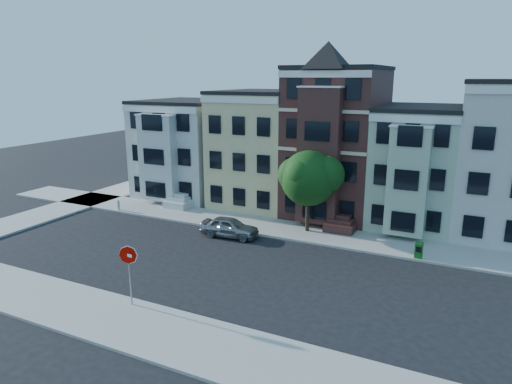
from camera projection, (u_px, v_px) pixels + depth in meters
The scene contains 13 objects.
ground at pixel (265, 274), 27.21m from camera, with size 120.00×120.00×0.00m, color black.
far_sidewalk at pixel (310, 233), 34.17m from camera, with size 60.00×4.00×0.15m, color #9E9B93.
near_sidewalk at pixel (189, 341), 20.21m from camera, with size 60.00×4.00×0.15m, color #9E9B93.
cross_sidewalk at pixel (16, 223), 36.51m from camera, with size 4.00×60.00×0.15m, color #9E9B93.
house_white at pixel (189, 149), 45.10m from camera, with size 8.00×9.00×9.00m, color beige.
house_yellow at pixel (262, 150), 41.59m from camera, with size 7.00×9.00×10.00m, color #D8C286.
house_brown at pixel (337, 143), 38.38m from camera, with size 7.00×9.00×12.00m, color #401F1C.
house_green at pixel (417, 167), 35.99m from camera, with size 6.00×9.00×9.00m, color #A3B598.
street_tree at pixel (308, 182), 33.59m from camera, with size 6.48×6.48×7.54m, color #164A13, non-canonical shape.
parked_car at pixel (230, 227), 33.45m from camera, with size 1.75×4.34×1.48m, color gray.
newspaper_box at pixel (419, 250), 29.17m from camera, with size 0.45×0.40×1.01m, color #115818.
fire_hydrant at pixel (119, 206), 39.78m from camera, with size 0.25×0.25×0.71m, color beige.
stop_sign at pixel (130, 272), 22.90m from camera, with size 0.99×0.14×3.59m, color #B20700, non-canonical shape.
Camera 1 is at (10.53, -22.87, 11.45)m, focal length 32.00 mm.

